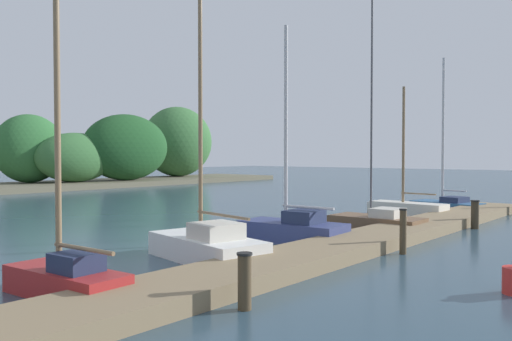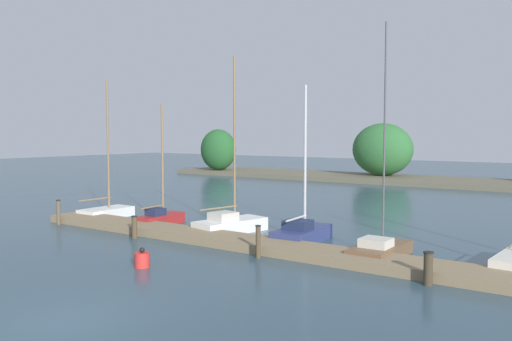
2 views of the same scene
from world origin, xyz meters
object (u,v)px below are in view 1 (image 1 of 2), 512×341
sailboat_1 (63,274)px  sailboat_2 (204,242)px  sailboat_5 (405,208)px  mooring_piling_2 (403,231)px  sailboat_6 (445,202)px  mooring_piling_1 (245,281)px  sailboat_3 (290,227)px  mooring_piling_3 (475,214)px  sailboat_4 (375,220)px

sailboat_1 → sailboat_2: sailboat_2 is taller
sailboat_5 → mooring_piling_2: (-7.90, -3.48, 0.22)m
sailboat_6 → mooring_piling_1: sailboat_6 is taller
sailboat_1 → mooring_piling_1: sailboat_1 is taller
sailboat_3 → mooring_piling_3: sailboat_3 is taller
sailboat_1 → mooring_piling_3: 14.15m
mooring_piling_2 → sailboat_3: bearing=93.0°
sailboat_3 → sailboat_5: size_ratio=1.19×
sailboat_2 → sailboat_5: bearing=-77.8°
sailboat_1 → mooring_piling_2: bearing=-114.2°
mooring_piling_1 → mooring_piling_3: 12.36m
sailboat_6 → mooring_piling_2: size_ratio=5.97×
sailboat_2 → sailboat_3: (3.65, 0.07, -0.02)m
mooring_piling_3 → sailboat_2: bearing=161.3°
mooring_piling_1 → mooring_piling_2: size_ratio=0.81×
mooring_piling_1 → mooring_piling_3: mooring_piling_3 is taller
sailboat_2 → mooring_piling_3: sailboat_2 is taller
sailboat_6 → mooring_piling_1: 18.13m
mooring_piling_2 → mooring_piling_3: size_ratio=1.19×
sailboat_3 → sailboat_5: 8.08m
mooring_piling_3 → sailboat_4: bearing=134.3°
mooring_piling_1 → sailboat_4: bearing=15.3°
sailboat_4 → mooring_piling_2: size_ratio=7.08×
sailboat_2 → sailboat_4: size_ratio=0.94×
sailboat_6 → mooring_piling_1: bearing=111.0°
sailboat_3 → mooring_piling_1: size_ratio=6.72×
sailboat_1 → sailboat_6: size_ratio=0.83×
sailboat_1 → mooring_piling_1: (1.49, -3.05, 0.06)m
sailboat_1 → sailboat_5: (15.73, 0.52, -0.05)m
sailboat_5 → mooring_piling_3: bearing=154.7°
sailboat_6 → mooring_piling_2: (-11.50, -3.12, 0.21)m
sailboat_4 → mooring_piling_3: sailboat_4 is taller
mooring_piling_2 → sailboat_2: bearing=138.4°
sailboat_5 → sailboat_1: bearing=95.6°
sailboat_3 → sailboat_5: bearing=-94.1°
sailboat_1 → sailboat_3: size_ratio=0.91×
sailboat_6 → sailboat_2: bearing=99.7°
sailboat_5 → mooring_piling_3: sailboat_5 is taller
sailboat_4 → mooring_piling_1: (-9.88, -2.70, 0.14)m
sailboat_4 → sailboat_5: bearing=-78.7°
sailboat_4 → mooring_piling_2: sailboat_4 is taller
sailboat_1 → sailboat_2: size_ratio=0.74×
mooring_piling_1 → sailboat_1: bearing=116.1°
sailboat_5 → sailboat_6: sailboat_6 is taller
sailboat_3 → mooring_piling_2: sailboat_3 is taller
sailboat_4 → sailboat_6: size_ratio=1.19×
sailboat_1 → sailboat_5: sailboat_1 is taller
mooring_piling_2 → mooring_piling_3: 6.01m
sailboat_6 → mooring_piling_1: (-17.84, -3.20, 0.10)m
sailboat_4 → mooring_piling_2: 4.41m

